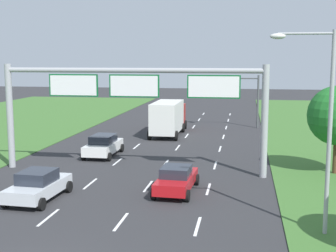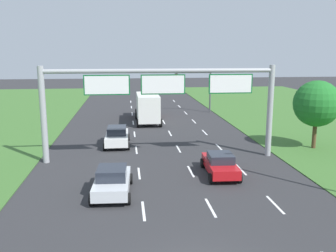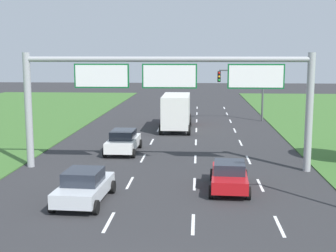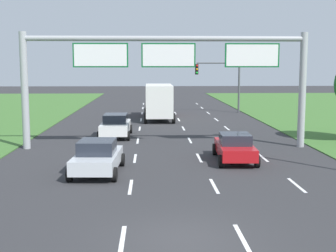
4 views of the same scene
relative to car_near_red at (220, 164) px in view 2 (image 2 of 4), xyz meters
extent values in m
cube|color=white|center=(-5.29, -5.12, -0.73)|extent=(0.14, 2.40, 0.01)
cube|color=white|center=(-5.29, 0.88, -0.73)|extent=(0.14, 2.40, 0.01)
cube|color=white|center=(-5.29, 6.88, -0.73)|extent=(0.14, 2.40, 0.01)
cube|color=white|center=(-5.29, 12.88, -0.73)|extent=(0.14, 2.40, 0.01)
cube|color=white|center=(-5.29, 18.88, -0.73)|extent=(0.14, 2.40, 0.01)
cube|color=white|center=(-5.29, 24.88, -0.73)|extent=(0.14, 2.40, 0.01)
cube|color=white|center=(-5.29, 30.88, -0.73)|extent=(0.14, 2.40, 0.01)
cube|color=white|center=(-5.29, 36.88, -0.73)|extent=(0.14, 2.40, 0.01)
cube|color=white|center=(-1.79, -5.12, -0.73)|extent=(0.14, 2.40, 0.01)
cube|color=white|center=(-1.79, 0.88, -0.73)|extent=(0.14, 2.40, 0.01)
cube|color=white|center=(-1.79, 6.88, -0.73)|extent=(0.14, 2.40, 0.01)
cube|color=white|center=(-1.79, 12.88, -0.73)|extent=(0.14, 2.40, 0.01)
cube|color=white|center=(-1.79, 18.88, -0.73)|extent=(0.14, 2.40, 0.01)
cube|color=white|center=(-1.79, 24.88, -0.73)|extent=(0.14, 2.40, 0.01)
cube|color=white|center=(-1.79, 30.88, -0.73)|extent=(0.14, 2.40, 0.01)
cube|color=white|center=(-1.79, 36.88, -0.73)|extent=(0.14, 2.40, 0.01)
cube|color=white|center=(1.71, -5.12, -0.73)|extent=(0.14, 2.40, 0.01)
cube|color=white|center=(1.71, 0.88, -0.73)|extent=(0.14, 2.40, 0.01)
cube|color=white|center=(1.71, 6.88, -0.73)|extent=(0.14, 2.40, 0.01)
cube|color=white|center=(1.71, 12.88, -0.73)|extent=(0.14, 2.40, 0.01)
cube|color=white|center=(1.71, 18.88, -0.73)|extent=(0.14, 2.40, 0.01)
cube|color=white|center=(1.71, 24.88, -0.73)|extent=(0.14, 2.40, 0.01)
cube|color=white|center=(1.71, 30.88, -0.73)|extent=(0.14, 2.40, 0.01)
cube|color=white|center=(1.71, 36.88, -0.73)|extent=(0.14, 2.40, 0.01)
cube|color=red|center=(0.00, 0.03, -0.12)|extent=(1.95, 4.47, 0.61)
cube|color=#232833|center=(0.00, -0.08, 0.46)|extent=(1.62, 1.88, 0.54)
cylinder|color=black|center=(-0.82, 1.71, -0.42)|extent=(0.25, 0.65, 0.64)
cylinder|color=black|center=(0.97, 1.63, -0.42)|extent=(0.25, 0.65, 0.64)
cylinder|color=black|center=(-0.97, -1.58, -0.42)|extent=(0.25, 0.65, 0.64)
cylinder|color=black|center=(0.82, -1.66, -0.42)|extent=(0.25, 0.65, 0.64)
cube|color=silver|center=(-6.92, -2.59, -0.10)|extent=(2.12, 4.38, 0.64)
cube|color=#232833|center=(-6.93, -2.66, 0.53)|extent=(1.71, 1.97, 0.63)
cylinder|color=black|center=(-7.82, -0.95, -0.42)|extent=(0.25, 0.65, 0.64)
cylinder|color=black|center=(-5.87, -1.04, -0.42)|extent=(0.25, 0.65, 0.64)
cylinder|color=black|center=(-7.98, -4.13, -0.42)|extent=(0.25, 0.65, 0.64)
cylinder|color=black|center=(-6.03, -4.23, -0.42)|extent=(0.25, 0.65, 0.64)
cube|color=white|center=(-6.89, 8.66, -0.07)|extent=(1.94, 4.51, 0.70)
cube|color=#232833|center=(-6.89, 8.67, 0.58)|extent=(1.61, 2.31, 0.59)
cylinder|color=black|center=(-7.84, 10.37, -0.42)|extent=(0.23, 0.64, 0.64)
cylinder|color=black|center=(-5.90, 10.35, -0.42)|extent=(0.23, 0.64, 0.64)
cylinder|color=black|center=(-7.87, 6.98, -0.42)|extent=(0.23, 0.64, 0.64)
cylinder|color=black|center=(-5.94, 6.96, -0.42)|extent=(0.23, 0.64, 0.64)
cube|color=#B21E19|center=(-3.65, 22.76, 0.81)|extent=(2.21, 2.11, 2.20)
cube|color=silver|center=(-3.63, 18.51, 1.11)|extent=(2.38, 6.10, 2.80)
cylinder|color=black|center=(-4.78, 23.25, -0.29)|extent=(0.28, 0.90, 0.90)
cylinder|color=black|center=(-2.52, 23.26, -0.29)|extent=(0.28, 0.90, 0.90)
cylinder|color=black|center=(-4.85, 20.95, -0.29)|extent=(0.28, 0.90, 0.90)
cylinder|color=black|center=(-2.43, 20.96, -0.29)|extent=(0.28, 0.90, 0.90)
cylinder|color=black|center=(-4.83, 16.06, -0.29)|extent=(0.28, 0.90, 0.90)
cylinder|color=black|center=(-2.41, 16.07, -0.29)|extent=(0.28, 0.90, 0.90)
cylinder|color=#9EA0A5|center=(-11.94, 4.12, 2.76)|extent=(0.44, 0.44, 7.00)
cylinder|color=#9EA0A5|center=(4.86, 4.12, 2.76)|extent=(0.44, 0.44, 7.00)
cylinder|color=#9EA0A5|center=(-3.54, 4.12, 5.86)|extent=(16.80, 0.32, 0.32)
cube|color=#0C5B28|center=(-7.39, 4.12, 4.88)|extent=(3.28, 0.12, 1.45)
cube|color=white|center=(-7.39, 4.06, 4.88)|extent=(3.12, 0.01, 1.29)
cube|color=#0C5B28|center=(-3.34, 4.12, 4.88)|extent=(3.24, 0.12, 1.45)
cube|color=white|center=(-3.34, 4.06, 4.88)|extent=(3.08, 0.01, 1.29)
cube|color=#0C5B28|center=(1.71, 4.12, 4.88)|extent=(3.29, 0.12, 1.45)
cube|color=white|center=(1.71, 4.06, 4.88)|extent=(3.13, 0.01, 1.29)
cylinder|color=#47494F|center=(4.98, 25.07, 2.06)|extent=(0.20, 0.20, 5.60)
cylinder|color=#47494F|center=(2.73, 25.07, 4.51)|extent=(4.50, 0.14, 0.14)
cube|color=black|center=(0.48, 25.07, 3.86)|extent=(0.32, 0.36, 1.10)
sphere|color=red|center=(0.48, 24.87, 4.23)|extent=(0.22, 0.22, 0.22)
sphere|color=orange|center=(0.48, 24.87, 3.86)|extent=(0.22, 0.22, 0.22)
sphere|color=green|center=(0.48, 24.87, 3.49)|extent=(0.22, 0.22, 0.22)
cylinder|color=#513823|center=(9.44, 5.69, 0.45)|extent=(0.34, 0.34, 2.37)
sphere|color=#1F6C27|center=(9.44, 5.69, 3.05)|extent=(3.79, 3.79, 3.79)
camera|label=1|loc=(3.67, -24.90, 6.65)|focal=50.00mm
camera|label=2|loc=(-6.05, -23.01, 7.29)|focal=40.00mm
camera|label=3|loc=(-1.62, -23.48, 6.18)|focal=50.00mm
camera|label=4|loc=(-4.47, -24.13, 4.29)|focal=50.00mm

